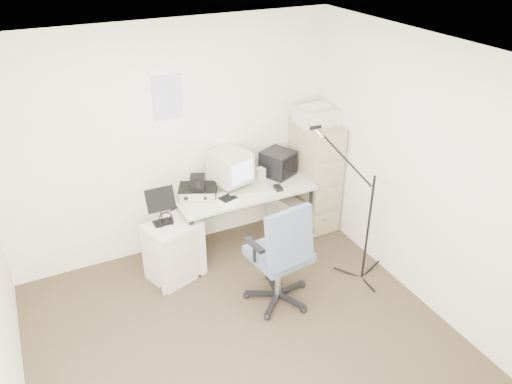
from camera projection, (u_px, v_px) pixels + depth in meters
name	position (u px, v px, depth m)	size (l,w,h in m)	color
floor	(248.00, 347.00, 4.40)	(3.60, 3.60, 0.01)	#3B2E1D
ceiling	(245.00, 64.00, 3.18)	(3.60, 3.60, 0.01)	white
wall_back	(173.00, 143.00, 5.20)	(3.60, 0.02, 2.50)	white
wall_right	(427.00, 179.00, 4.49)	(0.02, 3.60, 2.50)	white
wall_calendar	(167.00, 97.00, 4.94)	(0.30, 0.02, 0.44)	white
filing_cabinet	(315.00, 176.00, 5.86)	(0.40, 0.60, 1.30)	tan
printer	(317.00, 115.00, 5.52)	(0.47, 0.32, 0.18)	beige
desk	(243.00, 216.00, 5.60)	(1.50, 0.70, 0.73)	beige
crt_monitor	(230.00, 170.00, 5.36)	(0.37, 0.39, 0.41)	beige
crt_tv	(278.00, 163.00, 5.64)	(0.31, 0.33, 0.28)	black
desk_speaker	(260.00, 175.00, 5.52)	(0.09, 0.09, 0.16)	#BDB69F
keyboard	(248.00, 192.00, 5.33)	(0.47, 0.17, 0.03)	beige
mouse	(278.00, 188.00, 5.39)	(0.07, 0.12, 0.04)	black
radio_receiver	(198.00, 191.00, 5.24)	(0.39, 0.28, 0.11)	black
radio_speaker	(198.00, 182.00, 5.16)	(0.15, 0.14, 0.15)	black
papers	(224.00, 200.00, 5.18)	(0.21, 0.28, 0.02)	white
pc_tower	(287.00, 215.00, 5.91)	(0.21, 0.46, 0.43)	beige
office_chair	(279.00, 252.00, 4.67)	(0.66, 0.66, 1.15)	#475971
side_cart	(174.00, 250.00, 5.12)	(0.51, 0.41, 0.63)	silver
music_stand	(160.00, 205.00, 4.88)	(0.28, 0.15, 0.41)	black
headphones	(166.00, 221.00, 4.93)	(0.16, 0.16, 0.03)	black
mic_stand	(370.00, 213.00, 4.87)	(0.02, 0.02, 1.56)	black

